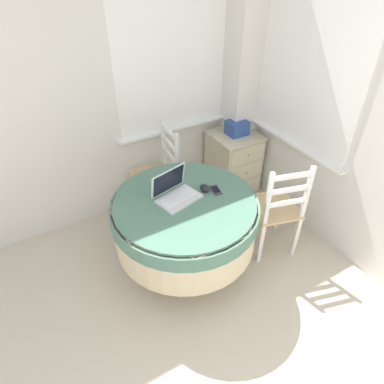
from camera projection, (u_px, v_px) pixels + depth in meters
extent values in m
cube|color=silver|center=(28.00, 102.00, 2.63)|extent=(4.14, 0.06, 2.55)
cube|color=white|center=(172.00, 52.00, 2.97)|extent=(1.10, 0.01, 1.42)
cube|color=white|center=(176.00, 128.00, 3.39)|extent=(1.18, 0.07, 0.02)
cube|color=white|center=(311.00, 62.00, 2.73)|extent=(0.01, 1.10, 1.42)
cube|color=white|center=(292.00, 142.00, 3.16)|extent=(0.07, 1.18, 0.02)
cube|color=silver|center=(243.00, 68.00, 3.28)|extent=(0.28, 0.28, 2.55)
cylinder|color=#4C3D2D|center=(186.00, 266.00, 2.96)|extent=(0.36, 0.36, 0.03)
cylinder|color=#4C3D2D|center=(185.00, 237.00, 2.74)|extent=(0.11, 0.11, 0.70)
cylinder|color=beige|center=(185.00, 222.00, 2.64)|extent=(1.09, 1.09, 0.38)
cylinder|color=#4C7560|center=(185.00, 209.00, 2.56)|extent=(1.12, 1.12, 0.12)
cylinder|color=#4C7560|center=(185.00, 202.00, 2.52)|extent=(1.06, 1.06, 0.02)
cube|color=silver|center=(179.00, 199.00, 2.52)|extent=(0.35, 0.27, 0.02)
cube|color=silver|center=(178.00, 197.00, 2.52)|extent=(0.30, 0.18, 0.00)
cube|color=silver|center=(168.00, 181.00, 2.52)|extent=(0.31, 0.11, 0.20)
cube|color=black|center=(169.00, 181.00, 2.52)|extent=(0.28, 0.10, 0.18)
ellipsoid|color=black|center=(205.00, 188.00, 2.60)|extent=(0.06, 0.10, 0.05)
cube|color=#2D2D33|center=(216.00, 190.00, 2.61)|extent=(0.08, 0.13, 0.01)
cube|color=black|center=(216.00, 189.00, 2.61)|extent=(0.06, 0.09, 0.00)
cube|color=tan|center=(154.00, 177.00, 3.29)|extent=(0.44, 0.41, 0.02)
cube|color=white|center=(134.00, 191.00, 3.48)|extent=(0.04, 0.04, 0.43)
cube|color=white|center=(144.00, 210.00, 3.25)|extent=(0.04, 0.04, 0.43)
cube|color=white|center=(166.00, 182.00, 3.60)|extent=(0.04, 0.04, 0.43)
cube|color=white|center=(178.00, 200.00, 3.37)|extent=(0.04, 0.04, 0.43)
cube|color=white|center=(164.00, 142.00, 3.31)|extent=(0.03, 0.03, 0.49)
cube|color=white|center=(177.00, 158.00, 3.08)|extent=(0.03, 0.03, 0.49)
cube|color=white|center=(169.00, 132.00, 3.08)|extent=(0.05, 0.33, 0.04)
cube|color=white|center=(170.00, 144.00, 3.16)|extent=(0.05, 0.33, 0.04)
cube|color=white|center=(170.00, 156.00, 3.23)|extent=(0.05, 0.33, 0.04)
cube|color=tan|center=(273.00, 207.00, 2.93)|extent=(0.48, 0.49, 0.02)
cube|color=white|center=(278.00, 211.00, 3.23)|extent=(0.04, 0.04, 0.43)
cube|color=white|center=(245.00, 217.00, 3.17)|extent=(0.04, 0.04, 0.43)
cube|color=white|center=(296.00, 237.00, 2.96)|extent=(0.04, 0.04, 0.43)
cube|color=white|center=(261.00, 243.00, 2.90)|extent=(0.04, 0.04, 0.43)
cube|color=white|center=(307.00, 193.00, 2.67)|extent=(0.04, 0.04, 0.49)
cube|color=white|center=(268.00, 199.00, 2.60)|extent=(0.04, 0.04, 0.49)
cube|color=white|center=(292.00, 176.00, 2.52)|extent=(0.32, 0.11, 0.04)
cube|color=white|center=(289.00, 190.00, 2.60)|extent=(0.32, 0.11, 0.04)
cube|color=white|center=(286.00, 203.00, 2.68)|extent=(0.32, 0.11, 0.04)
cube|color=beige|center=(233.00, 162.00, 3.72)|extent=(0.45, 0.46, 0.64)
cube|color=beige|center=(235.00, 135.00, 3.52)|extent=(0.47, 0.49, 0.02)
cube|color=beige|center=(248.00, 155.00, 3.43)|extent=(0.40, 0.01, 0.18)
sphere|color=olive|center=(248.00, 155.00, 3.43)|extent=(0.02, 0.02, 0.02)
cube|color=beige|center=(246.00, 172.00, 3.56)|extent=(0.40, 0.01, 0.18)
sphere|color=olive|center=(246.00, 173.00, 3.56)|extent=(0.02, 0.02, 0.02)
cube|color=beige|center=(244.00, 189.00, 3.69)|extent=(0.40, 0.01, 0.18)
sphere|color=olive|center=(245.00, 189.00, 3.69)|extent=(0.02, 0.02, 0.02)
cube|color=#2D4C93|center=(237.00, 128.00, 3.48)|extent=(0.20, 0.17, 0.14)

